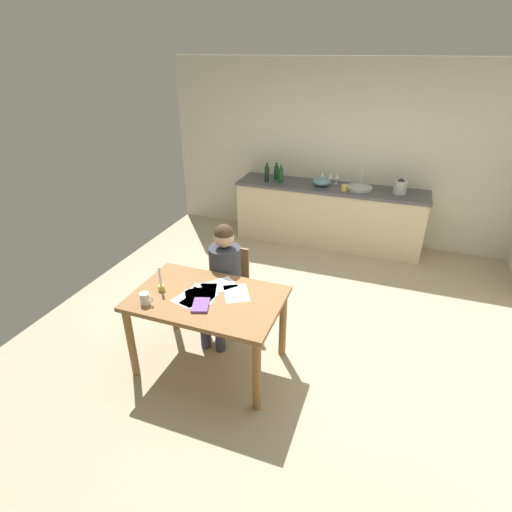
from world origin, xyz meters
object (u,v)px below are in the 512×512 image
object	(u,v)px
candlestick	(161,284)
bottle_vinegar	(276,172)
mixing_bowl	(321,182)
person_seated	(223,275)
wine_glass_near_sink	(337,177)
book_magazine	(201,305)
coffee_mug	(145,298)
teacup_on_counter	(344,188)
stovetop_kettle	(400,187)
chair_at_table	(229,284)
wine_glass_by_kettle	(330,176)
wine_glass_back_left	(322,175)
bottle_wine_red	(281,175)
dining_table	(208,307)
bottle_oil	(267,174)
sink_unit	(359,188)

from	to	relation	value
candlestick	bottle_vinegar	bearing A→B (deg)	88.78
mixing_bowl	person_seated	bearing A→B (deg)	-99.98
wine_glass_near_sink	book_magazine	bearing A→B (deg)	-99.03
book_magazine	wine_glass_near_sink	bearing A→B (deg)	62.16
coffee_mug	teacup_on_counter	world-z (taller)	teacup_on_counter
mixing_bowl	wine_glass_near_sink	distance (m)	0.26
wine_glass_near_sink	teacup_on_counter	xyz separation A→B (m)	(0.16, -0.30, -0.06)
stovetop_kettle	chair_at_table	bearing A→B (deg)	-122.69
coffee_mug	wine_glass_by_kettle	xyz separation A→B (m)	(0.89, 3.48, 0.20)
chair_at_table	candlestick	world-z (taller)	candlestick
bottle_vinegar	teacup_on_counter	world-z (taller)	bottle_vinegar
chair_at_table	wine_glass_back_left	xyz separation A→B (m)	(0.42, 2.54, 0.53)
bottle_wine_red	mixing_bowl	size ratio (longest dim) A/B	1.00
candlestick	mixing_bowl	world-z (taller)	mixing_bowl
candlestick	book_magazine	size ratio (longest dim) A/B	1.13
book_magazine	wine_glass_by_kettle	bearing A→B (deg)	63.77
coffee_mug	stovetop_kettle	size ratio (longest dim) A/B	0.56
coffee_mug	bottle_vinegar	distance (m)	3.41
dining_table	stovetop_kettle	distance (m)	3.40
book_magazine	bottle_wine_red	size ratio (longest dim) A/B	0.80
wine_glass_near_sink	dining_table	bearing A→B (deg)	-99.73
person_seated	bottle_wine_red	distance (m)	2.49
candlestick	wine_glass_back_left	size ratio (longest dim) A/B	1.53
mixing_bowl	book_magazine	bearing A→B (deg)	-96.14
candlestick	mixing_bowl	size ratio (longest dim) A/B	0.90
candlestick	wine_glass_back_left	world-z (taller)	wine_glass_back_left
chair_at_table	bottle_oil	bearing A→B (deg)	99.08
wine_glass_near_sink	sink_unit	bearing A→B (deg)	-22.42
sink_unit	wine_glass_by_kettle	world-z (taller)	sink_unit
bottle_vinegar	mixing_bowl	bearing A→B (deg)	-7.00
sink_unit	bottle_oil	size ratio (longest dim) A/B	1.28
mixing_bowl	wine_glass_by_kettle	xyz separation A→B (m)	(0.09, 0.17, 0.05)
sink_unit	wine_glass_back_left	size ratio (longest dim) A/B	2.34
sink_unit	wine_glass_by_kettle	bearing A→B (deg)	162.05
person_seated	book_magazine	size ratio (longest dim) A/B	5.75
sink_unit	stovetop_kettle	bearing A→B (deg)	-0.44
candlestick	bottle_oil	xyz separation A→B (m)	(-0.03, 3.01, 0.20)
stovetop_kettle	wine_glass_by_kettle	world-z (taller)	stovetop_kettle
dining_table	wine_glass_by_kettle	xyz separation A→B (m)	(0.45, 3.21, 0.36)
coffee_mug	sink_unit	xyz separation A→B (m)	(1.34, 3.33, 0.12)
teacup_on_counter	candlestick	bearing A→B (deg)	-111.10
candlestick	wine_glass_near_sink	world-z (taller)	wine_glass_near_sink
sink_unit	stovetop_kettle	world-z (taller)	sink_unit
person_seated	mixing_bowl	bearing A→B (deg)	80.02
candlestick	dining_table	bearing A→B (deg)	6.21
coffee_mug	wine_glass_back_left	size ratio (longest dim) A/B	0.79
dining_table	book_magazine	bearing A→B (deg)	-83.58
dining_table	bottle_vinegar	xyz separation A→B (m)	(-0.36, 3.13, 0.36)
stovetop_kettle	teacup_on_counter	world-z (taller)	stovetop_kettle
stovetop_kettle	wine_glass_back_left	xyz separation A→B (m)	(-1.11, 0.15, 0.01)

